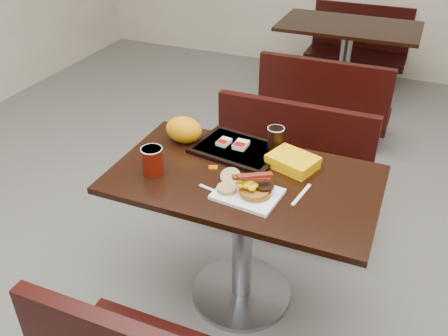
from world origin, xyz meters
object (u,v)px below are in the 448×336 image
at_px(hashbrown_sleeve_right, 241,145).
at_px(clamshell, 293,162).
at_px(bench_far_s, 327,97).
at_px(platter, 248,194).
at_px(knife, 301,195).
at_px(table_far, 344,66).
at_px(pancake_stack, 256,191).
at_px(fork, 209,189).
at_px(tray, 238,149).
at_px(bench_near_n, 283,172).
at_px(table_near, 242,240).
at_px(coffee_cup_far, 275,138).
at_px(paper_bag, 184,130).
at_px(hashbrown_sleeve_left, 224,142).
at_px(coffee_cup_near, 152,161).
at_px(bench_far_n, 357,45).

xyz_separation_m(hashbrown_sleeve_right, clamshell, (0.28, -0.05, -0.00)).
height_order(bench_far_s, platter, platter).
xyz_separation_m(platter, knife, (0.21, 0.09, -0.01)).
xyz_separation_m(bench_far_s, platter, (0.06, -2.03, 0.40)).
xyz_separation_m(table_far, pancake_stack, (0.10, -2.73, 0.40)).
bearing_deg(hashbrown_sleeve_right, fork, -89.24).
bearing_deg(tray, bench_near_n, 86.42).
bearing_deg(table_near, coffee_cup_far, 78.21).
distance_m(table_far, bench_far_s, 0.70).
bearing_deg(paper_bag, table_near, -25.66).
xyz_separation_m(coffee_cup_far, clamshell, (0.12, -0.11, -0.04)).
height_order(table_near, bench_near_n, table_near).
bearing_deg(knife, hashbrown_sleeve_left, -108.95).
height_order(coffee_cup_near, fork, coffee_cup_near).
relative_size(pancake_stack, clamshell, 0.63).
distance_m(hashbrown_sleeve_right, coffee_cup_far, 0.17).
bearing_deg(hashbrown_sleeve_left, bench_far_s, 91.92).
bearing_deg(knife, bench_far_s, -162.49).
bearing_deg(hashbrown_sleeve_left, platter, -45.49).
height_order(bench_far_n, coffee_cup_far, coffee_cup_far).
bearing_deg(coffee_cup_near, tray, 49.58).
bearing_deg(platter, coffee_cup_near, -173.94).
height_order(fork, paper_bag, paper_bag).
relative_size(table_far, fork, 8.86).
relative_size(platter, coffee_cup_far, 2.53).
bearing_deg(bench_far_n, pancake_stack, -88.35).
xyz_separation_m(platter, hashbrown_sleeve_right, (-0.16, 0.35, 0.02)).
bearing_deg(bench_near_n, pancake_stack, -83.19).
height_order(bench_near_n, knife, knife).
bearing_deg(hashbrown_sleeve_right, hashbrown_sleeve_left, -175.36).
bearing_deg(hashbrown_sleeve_left, knife, -20.17).
xyz_separation_m(table_near, pancake_stack, (0.10, -0.13, 0.40)).
xyz_separation_m(bench_far_s, hashbrown_sleeve_right, (-0.10, -1.69, 0.42)).
xyz_separation_m(knife, hashbrown_sleeve_right, (-0.37, 0.25, 0.03)).
xyz_separation_m(table_far, hashbrown_sleeve_left, (-0.19, -2.39, 0.40)).
xyz_separation_m(bench_far_n, clamshell, (0.18, -3.14, 0.42)).
xyz_separation_m(bench_near_n, table_far, (0.00, 1.90, 0.02)).
bearing_deg(bench_far_n, bench_far_s, -90.00).
height_order(bench_far_n, coffee_cup_near, coffee_cup_near).
relative_size(platter, hashbrown_sleeve_right, 3.20).
distance_m(table_far, hashbrown_sleeve_right, 2.42).
distance_m(knife, hashbrown_sleeve_left, 0.53).
bearing_deg(bench_near_n, fork, -97.21).
bearing_deg(platter, bench_far_n, 97.32).
bearing_deg(clamshell, table_near, -118.55).
bearing_deg(table_far, bench_far_n, 90.00).
relative_size(platter, pancake_stack, 2.01).
distance_m(coffee_cup_near, fork, 0.29).
bearing_deg(knife, fork, -64.35).
distance_m(bench_near_n, bench_far_s, 1.20).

